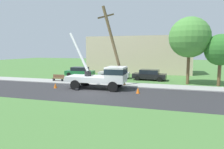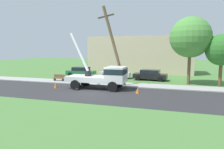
{
  "view_description": "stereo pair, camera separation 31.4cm",
  "coord_description": "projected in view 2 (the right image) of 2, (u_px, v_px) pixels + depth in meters",
  "views": [
    {
      "loc": [
        7.07,
        -17.38,
        4.06
      ],
      "look_at": [
        1.3,
        2.2,
        1.54
      ],
      "focal_mm": 32.17,
      "sensor_mm": 36.0,
      "label": 1
    },
    {
      "loc": [
        7.37,
        -17.29,
        4.06
      ],
      "look_at": [
        1.3,
        2.2,
        1.54
      ],
      "focal_mm": 32.17,
      "sensor_mm": 36.0,
      "label": 2
    }
  ],
  "objects": [
    {
      "name": "sidewalk_strip",
      "position": [
        109.0,
        84.0,
        23.82
      ],
      "size": [
        80.0,
        2.56,
        0.1
      ],
      "primitive_type": "cube",
      "color": "#9E9E99",
      "rests_on": "ground"
    },
    {
      "name": "parked_sedan_silver",
      "position": [
        115.0,
        73.0,
        28.98
      ],
      "size": [
        4.49,
        2.17,
        1.42
      ],
      "color": "#B7B7BF",
      "rests_on": "ground"
    },
    {
      "name": "park_bench",
      "position": [
        59.0,
        78.0,
        25.83
      ],
      "size": [
        1.6,
        0.45,
        0.9
      ],
      "color": "brown",
      "rests_on": "ground"
    },
    {
      "name": "utility_truck",
      "position": [
        104.0,
        75.0,
        20.83
      ],
      "size": [
        6.82,
        3.21,
        5.98
      ],
      "color": "silver",
      "rests_on": "ground"
    },
    {
      "name": "parked_sedan_black",
      "position": [
        150.0,
        75.0,
        26.91
      ],
      "size": [
        4.51,
        2.21,
        1.42
      ],
      "color": "black",
      "rests_on": "ground"
    },
    {
      "name": "leaning_utility_pole",
      "position": [
        114.0,
        46.0,
        21.94
      ],
      "size": [
        2.91,
        1.7,
        8.76
      ],
      "color": "brown",
      "rests_on": "ground"
    },
    {
      "name": "traffic_cone_ahead",
      "position": [
        138.0,
        90.0,
        18.75
      ],
      "size": [
        0.36,
        0.36,
        0.56
      ],
      "primitive_type": "cone",
      "color": "orange",
      "rests_on": "ground"
    },
    {
      "name": "lowrise_building_backdrop",
      "position": [
        140.0,
        55.0,
        36.25
      ],
      "size": [
        18.0,
        6.0,
        6.4
      ],
      "primitive_type": "cube",
      "color": "#C6B293",
      "rests_on": "ground"
    },
    {
      "name": "road_asphalt",
      "position": [
        92.0,
        93.0,
        19.05
      ],
      "size": [
        80.0,
        7.52,
        0.01
      ],
      "primitive_type": "cube",
      "color": "#2B2B2D",
      "rests_on": "ground"
    },
    {
      "name": "parked_sedan_green",
      "position": [
        81.0,
        72.0,
        31.1
      ],
      "size": [
        4.53,
        2.25,
        1.42
      ],
      "color": "#1E6638",
      "rests_on": "ground"
    },
    {
      "name": "ground_plane",
      "position": [
        123.0,
        77.0,
        30.43
      ],
      "size": [
        120.0,
        120.0,
        0.0
      ],
      "primitive_type": "plane",
      "color": "#477538"
    },
    {
      "name": "roadside_tree_far",
      "position": [
        222.0,
        50.0,
        21.92
      ],
      "size": [
        3.47,
        3.47,
        5.8
      ],
      "color": "brown",
      "rests_on": "ground"
    },
    {
      "name": "traffic_cone_behind",
      "position": [
        56.0,
        85.0,
        21.45
      ],
      "size": [
        0.36,
        0.36,
        0.56
      ],
      "primitive_type": "cone",
      "color": "orange",
      "rests_on": "ground"
    },
    {
      "name": "roadside_tree_near",
      "position": [
        190.0,
        37.0,
        23.06
      ],
      "size": [
        4.69,
        4.69,
        7.85
      ],
      "color": "brown",
      "rests_on": "ground"
    }
  ]
}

